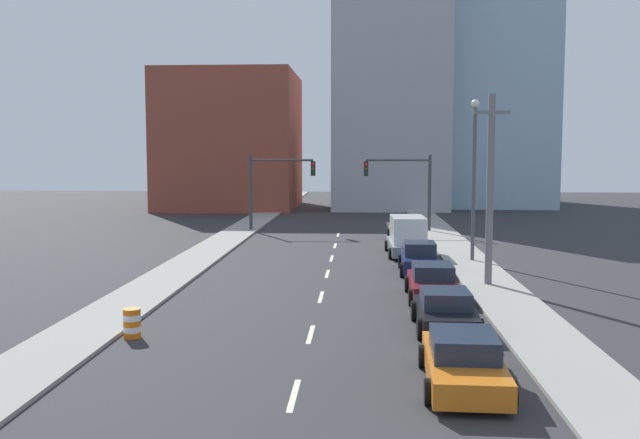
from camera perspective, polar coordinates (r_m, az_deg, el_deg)
sidewalk_left at (r=58.84m, az=-5.66°, el=-0.41°), size 2.61×97.29×0.13m
sidewalk_right at (r=58.42m, az=9.02°, el=-0.49°), size 2.61×97.29×0.13m
lane_stripe_at_8m at (r=18.10m, az=-2.10°, el=-13.86°), size 0.16×2.40×0.01m
lane_stripe_at_14m at (r=23.75m, az=-0.75°, el=-9.16°), size 0.16×2.40×0.01m
lane_stripe_at_20m at (r=29.68m, az=0.08°, el=-6.21°), size 0.16×2.40×0.01m
lane_stripe_at_26m at (r=35.25m, az=0.59°, el=-4.36°), size 0.16×2.40×0.01m
lane_stripe_at_31m at (r=40.34m, az=0.93°, el=-3.13°), size 0.16×2.40×0.01m
lane_stripe_at_36m at (r=45.78m, az=1.21°, el=-2.11°), size 0.16×2.40×0.01m
lane_stripe_at_42m at (r=51.89m, az=1.46°, el=-1.23°), size 0.16×2.40×0.01m
building_brick_left at (r=78.29m, az=-7.07°, el=6.24°), size 14.00×16.00×14.42m
building_office_center at (r=81.45m, az=5.47°, el=10.82°), size 12.00×20.00×27.46m
building_glass_right at (r=86.74m, az=12.94°, el=11.60°), size 13.00×20.00×31.15m
traffic_signal_left at (r=54.13m, az=-3.98°, el=3.10°), size 5.05×0.35×5.80m
traffic_signal_right at (r=53.82m, az=7.15°, el=3.06°), size 5.05×0.35×5.80m
utility_pole_right_mid at (r=32.32m, az=13.45°, el=2.42°), size 1.60×0.32×8.52m
traffic_barrel at (r=24.00m, az=-14.81°, el=-8.03°), size 0.56×0.56×0.95m
street_lamp at (r=39.40m, az=12.22°, el=3.96°), size 0.44×0.44×8.80m
sedan_orange at (r=18.95m, az=11.41°, el=-11.07°), size 2.27×4.86×1.37m
sedan_black at (r=24.54m, az=9.98°, el=-7.26°), size 2.09×4.23×1.36m
sedan_maroon at (r=29.57m, az=8.99°, el=-5.03°), size 2.13×4.55×1.44m
sedan_navy at (r=35.83m, az=7.96°, el=-3.13°), size 2.11×4.51×1.54m
box_truck_gray at (r=41.74m, az=7.02°, el=-1.41°), size 2.53×5.62×2.28m
sedan_tan at (r=48.43m, az=6.76°, el=-0.95°), size 2.22×4.84×1.44m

